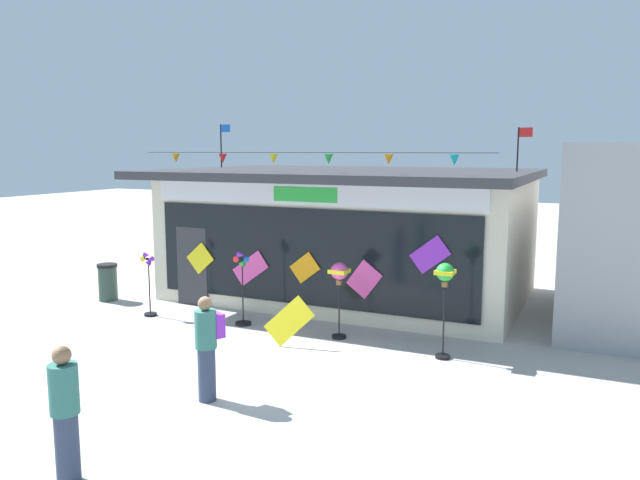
# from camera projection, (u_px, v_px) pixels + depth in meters

# --- Properties ---
(ground_plane) EXTENTS (80.00, 80.00, 0.00)m
(ground_plane) POSITION_uv_depth(u_px,v_px,m) (231.00, 373.00, 10.93)
(ground_plane) COLOR #ADAAA5
(kite_shop_building) EXTENTS (9.33, 6.78, 4.67)m
(kite_shop_building) POSITION_uv_depth(u_px,v_px,m) (352.00, 232.00, 16.70)
(kite_shop_building) COLOR beige
(kite_shop_building) RESTS_ON ground_plane
(wind_spinner_far_left) EXTENTS (0.31, 0.30, 1.54)m
(wind_spinner_far_left) POSITION_uv_depth(u_px,v_px,m) (148.00, 279.00, 14.60)
(wind_spinner_far_left) COLOR black
(wind_spinner_far_left) RESTS_ON ground_plane
(wind_spinner_left) EXTENTS (0.36, 0.36, 1.68)m
(wind_spinner_left) POSITION_uv_depth(u_px,v_px,m) (242.00, 285.00, 13.83)
(wind_spinner_left) COLOR black
(wind_spinner_left) RESTS_ON ground_plane
(wind_spinner_center_left) EXTENTS (0.37, 0.37, 1.62)m
(wind_spinner_center_left) POSITION_uv_depth(u_px,v_px,m) (339.00, 277.00, 12.81)
(wind_spinner_center_left) COLOR black
(wind_spinner_center_left) RESTS_ON ground_plane
(wind_spinner_center_right) EXTENTS (0.35, 0.35, 1.84)m
(wind_spinner_center_right) POSITION_uv_depth(u_px,v_px,m) (445.00, 281.00, 11.52)
(wind_spinner_center_right) COLOR black
(wind_spinner_center_right) RESTS_ON ground_plane
(person_near_camera) EXTENTS (0.41, 0.48, 1.68)m
(person_near_camera) POSITION_uv_depth(u_px,v_px,m) (207.00, 346.00, 9.65)
(person_near_camera) COLOR #333D56
(person_near_camera) RESTS_ON ground_plane
(person_mid_plaza) EXTENTS (0.34, 0.34, 1.68)m
(person_mid_plaza) POSITION_uv_depth(u_px,v_px,m) (65.00, 414.00, 7.24)
(person_mid_plaza) COLOR #333D56
(person_mid_plaza) RESTS_ON ground_plane
(trash_bin) EXTENTS (0.52, 0.52, 0.97)m
(trash_bin) POSITION_uv_depth(u_px,v_px,m) (108.00, 282.00, 16.18)
(trash_bin) COLOR #2D4238
(trash_bin) RESTS_ON ground_plane
(display_kite_on_ground) EXTENTS (1.03, 0.29, 1.03)m
(display_kite_on_ground) POSITION_uv_depth(u_px,v_px,m) (289.00, 321.00, 12.40)
(display_kite_on_ground) COLOR yellow
(display_kite_on_ground) RESTS_ON ground_plane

